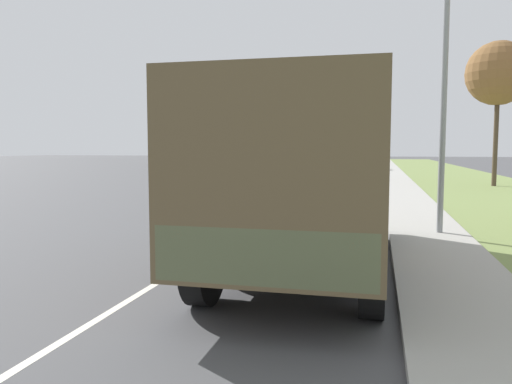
% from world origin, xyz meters
% --- Properties ---
extents(ground_plane, '(180.00, 180.00, 0.00)m').
position_xyz_m(ground_plane, '(0.00, 40.00, 0.00)').
color(ground_plane, '#4C4C4F').
extents(lane_centre_stripe, '(0.12, 120.00, 0.00)m').
position_xyz_m(lane_centre_stripe, '(0.00, 40.00, 0.00)').
color(lane_centre_stripe, silver).
rests_on(lane_centre_stripe, ground).
extents(sidewalk_right, '(1.80, 120.00, 0.12)m').
position_xyz_m(sidewalk_right, '(4.50, 40.00, 0.06)').
color(sidewalk_right, '#ADAAA3').
rests_on(sidewalk_right, ground).
extents(grass_strip_right, '(7.00, 120.00, 0.02)m').
position_xyz_m(grass_strip_right, '(8.90, 40.00, 0.01)').
color(grass_strip_right, olive).
rests_on(grass_strip_right, ground).
extents(military_truck, '(2.49, 7.26, 2.98)m').
position_xyz_m(military_truck, '(2.17, 11.71, 1.67)').
color(military_truck, '#545B3D').
rests_on(military_truck, ground).
extents(car_nearest_ahead, '(1.78, 4.41, 1.72)m').
position_xyz_m(car_nearest_ahead, '(-1.59, 24.07, 0.76)').
color(car_nearest_ahead, tan).
rests_on(car_nearest_ahead, ground).
extents(car_second_ahead, '(1.87, 4.11, 1.42)m').
position_xyz_m(car_second_ahead, '(1.52, 36.53, 0.64)').
color(car_second_ahead, '#B7BABF').
rests_on(car_second_ahead, ground).
extents(car_third_ahead, '(1.88, 4.37, 1.64)m').
position_xyz_m(car_third_ahead, '(2.08, 50.78, 0.73)').
color(car_third_ahead, '#B7BABF').
rests_on(car_third_ahead, ground).
extents(lamp_post, '(1.69, 0.24, 6.94)m').
position_xyz_m(lamp_post, '(4.54, 15.70, 4.26)').
color(lamp_post, gray).
rests_on(lamp_post, sidewalk_right).
extents(tree_far_right, '(3.43, 3.43, 7.81)m').
position_xyz_m(tree_far_right, '(9.53, 33.03, 6.09)').
color(tree_far_right, '#4C3D2D').
rests_on(tree_far_right, grass_strip_right).
extents(building_distant, '(17.40, 13.15, 5.98)m').
position_xyz_m(building_distant, '(-15.69, 77.01, 3.03)').
color(building_distant, beige).
rests_on(building_distant, ground).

